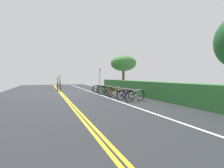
{
  "coord_description": "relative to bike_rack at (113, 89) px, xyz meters",
  "views": [
    {
      "loc": [
        16.16,
        -1.24,
        1.55
      ],
      "look_at": [
        5.2,
        3.09,
        1.02
      ],
      "focal_mm": 26.61,
      "sensor_mm": 36.0,
      "label": 1
    }
  ],
  "objects": [
    {
      "name": "ground_plane",
      "position": [
        -3.63,
        -3.77,
        -0.6
      ],
      "size": [
        34.74,
        10.93,
        0.05
      ],
      "primitive_type": "cube",
      "color": "#232628"
    },
    {
      "name": "centre_line_yellow_inner",
      "position": [
        -3.63,
        -3.85,
        -0.57
      ],
      "size": [
        31.27,
        0.1,
        0.0
      ],
      "primitive_type": "cube",
      "color": "gold",
      "rests_on": "ground_plane"
    },
    {
      "name": "centre_line_yellow_outer",
      "position": [
        -3.63,
        -3.69,
        -0.57
      ],
      "size": [
        31.27,
        0.1,
        0.0
      ],
      "primitive_type": "cube",
      "color": "gold",
      "rests_on": "ground_plane"
    },
    {
      "name": "bike_lane_stripe_white",
      "position": [
        -3.63,
        -0.84,
        -0.57
      ],
      "size": [
        31.27,
        0.12,
        0.0
      ],
      "primitive_type": "cube",
      "color": "white",
      "rests_on": "ground_plane"
    },
    {
      "name": "bike_rack",
      "position": [
        0.0,
        0.0,
        0.0
      ],
      "size": [
        7.89,
        0.05,
        0.74
      ],
      "color": "#9EA0A5",
      "rests_on": "ground_plane"
    },
    {
      "name": "bicycle_0",
      "position": [
        -3.49,
        -0.03,
        -0.24
      ],
      "size": [
        0.46,
        1.7,
        0.71
      ],
      "color": "black",
      "rests_on": "ground_plane"
    },
    {
      "name": "bicycle_1",
      "position": [
        -2.6,
        -0.13,
        -0.21
      ],
      "size": [
        0.46,
        1.73,
        0.78
      ],
      "color": "black",
      "rests_on": "ground_plane"
    },
    {
      "name": "bicycle_2",
      "position": [
        -1.76,
        -0.07,
        -0.24
      ],
      "size": [
        0.62,
        1.72,
        0.72
      ],
      "color": "black",
      "rests_on": "ground_plane"
    },
    {
      "name": "bicycle_3",
      "position": [
        -0.91,
        -0.13,
        -0.2
      ],
      "size": [
        0.46,
        1.86,
        0.79
      ],
      "color": "black",
      "rests_on": "ground_plane"
    },
    {
      "name": "bicycle_4",
      "position": [
        -0.0,
        0.13,
        -0.21
      ],
      "size": [
        0.46,
        1.84,
        0.77
      ],
      "color": "black",
      "rests_on": "ground_plane"
    },
    {
      "name": "bicycle_5",
      "position": [
        0.81,
        0.02,
        -0.25
      ],
      "size": [
        0.65,
        1.62,
        0.68
      ],
      "color": "black",
      "rests_on": "ground_plane"
    },
    {
      "name": "bicycle_6",
      "position": [
        1.76,
        -0.15,
        -0.24
      ],
      "size": [
        0.64,
        1.59,
        0.71
      ],
      "color": "black",
      "rests_on": "ground_plane"
    },
    {
      "name": "bicycle_7",
      "position": [
        2.55,
        0.01,
        -0.23
      ],
      "size": [
        0.47,
        1.66,
        0.74
      ],
      "color": "black",
      "rests_on": "ground_plane"
    },
    {
      "name": "bicycle_8",
      "position": [
        3.42,
        0.15,
        -0.22
      ],
      "size": [
        0.55,
        1.65,
        0.75
      ],
      "color": "black",
      "rests_on": "ground_plane"
    },
    {
      "name": "pedestrian",
      "position": [
        -6.53,
        -3.75,
        0.46
      ],
      "size": [
        0.32,
        0.43,
        1.78
      ],
      "color": "#4C3826",
      "rests_on": "ground_plane"
    },
    {
      "name": "sign_post_near",
      "position": [
        -4.35,
        0.26,
        0.88
      ],
      "size": [
        0.36,
        0.06,
        2.43
      ],
      "color": "gray",
      "rests_on": "ground_plane"
    },
    {
      "name": "hedge_backdrop",
      "position": [
        1.5,
        2.18,
        0.02
      ],
      "size": [
        16.84,
        1.13,
        1.19
      ],
      "primitive_type": "cube",
      "color": "#2D6B30",
      "rests_on": "ground_plane"
    },
    {
      "name": "tree_near_left",
      "position": [
        -5.27,
        3.48,
        2.52
      ],
      "size": [
        3.0,
        3.0,
        4.04
      ],
      "color": "brown",
      "rests_on": "ground_plane"
    }
  ]
}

